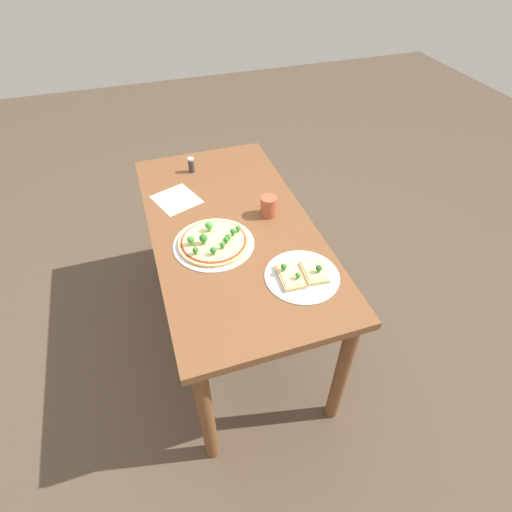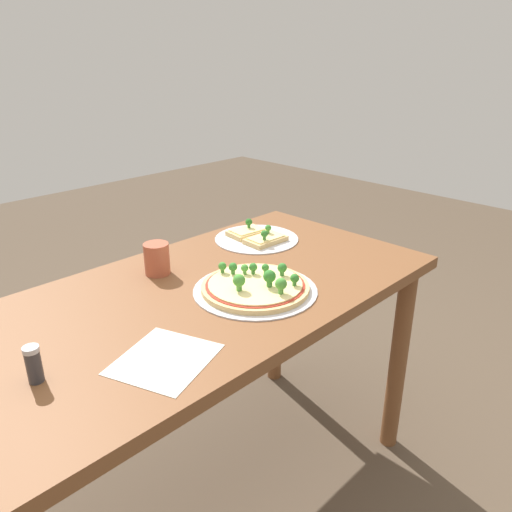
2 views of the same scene
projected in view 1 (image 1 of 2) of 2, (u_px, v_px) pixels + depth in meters
ground_plane at (237, 327)px, 2.29m from camera, size 8.00×8.00×0.00m
dining_table at (232, 242)px, 1.84m from camera, size 1.37×0.70×0.75m
pizza_tray_whole at (213, 242)px, 1.67m from camera, size 0.34×0.34×0.07m
pizza_tray_slice at (302, 274)px, 1.54m from camera, size 0.29×0.29×0.06m
drinking_cup at (269, 206)px, 1.79m from camera, size 0.07×0.07×0.09m
condiment_shaker at (191, 165)px, 2.07m from camera, size 0.03×0.03×0.08m
paper_menu at (176, 199)px, 1.91m from camera, size 0.26×0.24×0.00m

